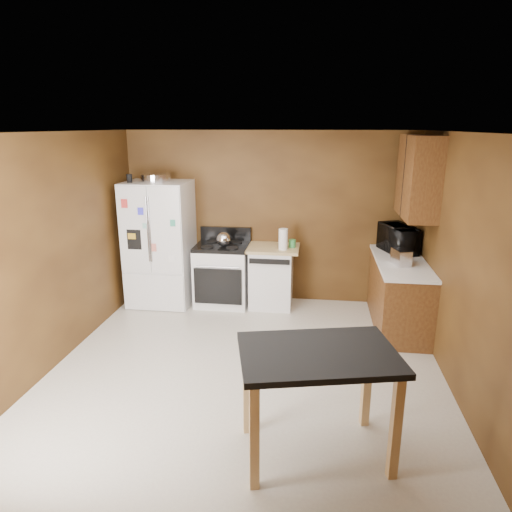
% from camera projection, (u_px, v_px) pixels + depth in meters
% --- Properties ---
extents(floor, '(4.50, 4.50, 0.00)m').
position_uv_depth(floor, '(245.00, 372.00, 4.92)').
color(floor, beige).
rests_on(floor, ground).
extents(ceiling, '(4.50, 4.50, 0.00)m').
position_uv_depth(ceiling, '(244.00, 132.00, 4.23)').
color(ceiling, white).
rests_on(ceiling, ground).
extents(wall_back, '(4.20, 0.00, 4.20)m').
position_uv_depth(wall_back, '(269.00, 218.00, 6.71)').
color(wall_back, brown).
rests_on(wall_back, ground).
extents(wall_front, '(4.20, 0.00, 4.20)m').
position_uv_depth(wall_front, '(178.00, 381.00, 2.43)').
color(wall_front, brown).
rests_on(wall_front, ground).
extents(wall_left, '(0.00, 4.50, 4.50)m').
position_uv_depth(wall_left, '(50.00, 254.00, 4.84)').
color(wall_left, brown).
rests_on(wall_left, ground).
extents(wall_right, '(0.00, 4.50, 4.50)m').
position_uv_depth(wall_right, '(464.00, 270.00, 4.30)').
color(wall_right, brown).
rests_on(wall_right, ground).
extents(roasting_pan, '(0.42, 0.42, 0.10)m').
position_uv_depth(roasting_pan, '(156.00, 178.00, 6.41)').
color(roasting_pan, silver).
rests_on(roasting_pan, refrigerator).
extents(pen_cup, '(0.08, 0.08, 0.11)m').
position_uv_depth(pen_cup, '(129.00, 178.00, 6.30)').
color(pen_cup, black).
rests_on(pen_cup, refrigerator).
extents(kettle, '(0.20, 0.20, 0.20)m').
position_uv_depth(kettle, '(224.00, 239.00, 6.47)').
color(kettle, silver).
rests_on(kettle, gas_range).
extents(paper_towel, '(0.17, 0.17, 0.29)m').
position_uv_depth(paper_towel, '(283.00, 239.00, 6.34)').
color(paper_towel, white).
rests_on(paper_towel, dishwasher).
extents(green_canister, '(0.11, 0.11, 0.11)m').
position_uv_depth(green_canister, '(292.00, 243.00, 6.48)').
color(green_canister, green).
rests_on(green_canister, dishwasher).
extents(toaster, '(0.23, 0.30, 0.19)m').
position_uv_depth(toaster, '(401.00, 257.00, 5.62)').
color(toaster, silver).
rests_on(toaster, right_cabinets).
extents(microwave, '(0.59, 0.71, 0.33)m').
position_uv_depth(microwave, '(398.00, 240.00, 6.18)').
color(microwave, black).
rests_on(microwave, right_cabinets).
extents(refrigerator, '(0.90, 0.80, 1.80)m').
position_uv_depth(refrigerator, '(160.00, 244.00, 6.64)').
color(refrigerator, white).
rests_on(refrigerator, ground).
extents(gas_range, '(0.76, 0.68, 1.10)m').
position_uv_depth(gas_range, '(223.00, 274.00, 6.70)').
color(gas_range, white).
rests_on(gas_range, ground).
extents(dishwasher, '(0.78, 0.63, 0.89)m').
position_uv_depth(dishwasher, '(271.00, 276.00, 6.64)').
color(dishwasher, white).
rests_on(dishwasher, ground).
extents(right_cabinets, '(0.63, 1.58, 2.45)m').
position_uv_depth(right_cabinets, '(404.00, 259.00, 5.84)').
color(right_cabinets, brown).
rests_on(right_cabinets, ground).
extents(island, '(1.34, 1.05, 0.91)m').
position_uv_depth(island, '(318.00, 368.00, 3.50)').
color(island, black).
rests_on(island, ground).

